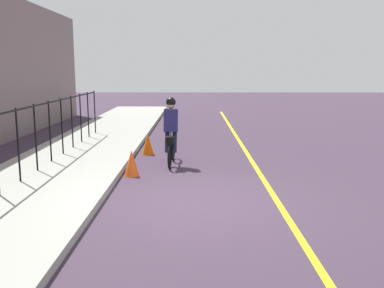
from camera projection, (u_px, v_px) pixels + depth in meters
ground_plane at (196, 202)px, 8.39m from camera, size 80.00×80.00×0.00m
lane_line_centre at (278, 202)px, 8.38m from camera, size 36.00×0.12×0.01m
sidewalk at (21, 198)px, 8.39m from camera, size 40.00×3.20×0.15m
iron_fence at (17, 132)px, 9.18m from camera, size 14.53×0.04×1.60m
cyclist_lead at (171, 132)px, 11.49m from camera, size 1.71×0.37×1.83m
traffic_cone_near at (148, 144)px, 13.05m from camera, size 0.36×0.36×0.64m
traffic_cone_far at (132, 163)px, 10.40m from camera, size 0.36×0.36×0.63m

